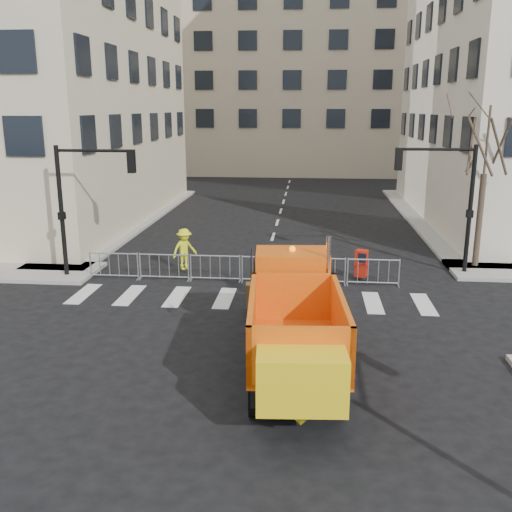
# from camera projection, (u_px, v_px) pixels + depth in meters

# --- Properties ---
(ground) EXTENTS (120.00, 120.00, 0.00)m
(ground) POSITION_uv_depth(u_px,v_px,m) (235.00, 364.00, 15.65)
(ground) COLOR black
(ground) RESTS_ON ground
(sidewalk_back) EXTENTS (64.00, 5.00, 0.15)m
(sidewalk_back) POSITION_uv_depth(u_px,v_px,m) (261.00, 274.00, 23.82)
(sidewalk_back) COLOR gray
(sidewalk_back) RESTS_ON ground
(building_far) EXTENTS (30.00, 18.00, 24.00)m
(building_far) POSITION_uv_depth(u_px,v_px,m) (295.00, 59.00, 62.72)
(building_far) COLOR #BDA790
(building_far) RESTS_ON ground
(traffic_light_left) EXTENTS (0.18, 0.18, 5.40)m
(traffic_light_left) POSITION_uv_depth(u_px,v_px,m) (62.00, 213.00, 22.93)
(traffic_light_left) COLOR black
(traffic_light_left) RESTS_ON ground
(traffic_light_right) EXTENTS (0.18, 0.18, 5.40)m
(traffic_light_right) POSITION_uv_depth(u_px,v_px,m) (470.00, 211.00, 23.35)
(traffic_light_right) COLOR black
(traffic_light_right) RESTS_ON ground
(crowd_barriers) EXTENTS (12.60, 0.60, 1.10)m
(crowd_barriers) POSITION_uv_depth(u_px,v_px,m) (241.00, 269.00, 22.91)
(crowd_barriers) COLOR #9EA0A5
(crowd_barriers) RESTS_ON ground
(street_tree) EXTENTS (3.00, 3.00, 7.50)m
(street_tree) POSITION_uv_depth(u_px,v_px,m) (483.00, 183.00, 23.99)
(street_tree) COLOR #382B21
(street_tree) RESTS_ON ground
(plow_truck) EXTENTS (3.13, 9.00, 3.44)m
(plow_truck) POSITION_uv_depth(u_px,v_px,m) (294.00, 319.00, 14.75)
(plow_truck) COLOR black
(plow_truck) RESTS_ON ground
(cop_a) EXTENTS (0.74, 0.53, 1.92)m
(cop_a) POSITION_uv_depth(u_px,v_px,m) (281.00, 278.00, 20.22)
(cop_a) COLOR black
(cop_a) RESTS_ON ground
(cop_b) EXTENTS (0.99, 0.88, 1.69)m
(cop_b) POSITION_uv_depth(u_px,v_px,m) (271.00, 293.00, 19.01)
(cop_b) COLOR black
(cop_b) RESTS_ON ground
(cop_c) EXTENTS (0.83, 1.25, 1.97)m
(cop_c) POSITION_uv_depth(u_px,v_px,m) (266.00, 274.00, 20.60)
(cop_c) COLOR black
(cop_c) RESTS_ON ground
(worker) EXTENTS (1.28, 1.25, 1.76)m
(worker) POSITION_uv_depth(u_px,v_px,m) (184.00, 249.00, 24.08)
(worker) COLOR yellow
(worker) RESTS_ON sidewalk_back
(newspaper_box) EXTENTS (0.57, 0.54, 1.10)m
(newspaper_box) POSITION_uv_depth(u_px,v_px,m) (361.00, 263.00, 23.12)
(newspaper_box) COLOR #B21A0D
(newspaper_box) RESTS_ON sidewalk_back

